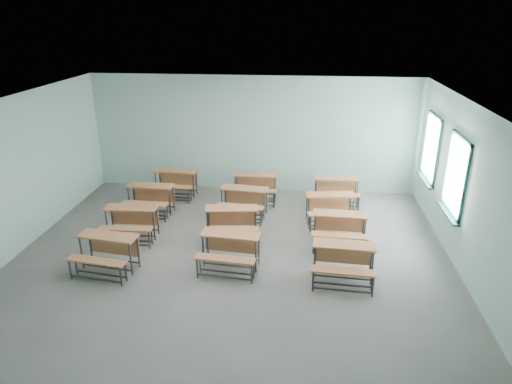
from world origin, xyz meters
TOP-DOWN VIEW (x-y plane):
  - room at (0.08, 0.03)m, footprint 9.04×8.04m
  - desk_unit_r0c0 at (-2.33, -0.78)m, footprint 1.25×0.93m
  - desk_unit_r0c1 at (0.04, -0.45)m, footprint 1.22×0.88m
  - desk_unit_r0c2 at (2.22, -0.66)m, footprint 1.20×0.84m
  - desk_unit_r1c0 at (-2.36, 0.59)m, footprint 1.19×0.82m
  - desk_unit_r1c1 at (-0.13, 0.80)m, footprint 1.24×0.91m
  - desk_unit_r1c2 at (2.23, 0.75)m, footprint 1.19×0.82m
  - desk_unit_r2c0 at (-2.39, 1.97)m, footprint 1.19×0.82m
  - desk_unit_r2c1 at (-0.03, 2.04)m, footprint 1.23×0.89m
  - desk_unit_r2c2 at (2.09, 1.85)m, footprint 1.25×0.93m
  - desk_unit_r3c0 at (-2.07, 3.16)m, footprint 1.20×0.84m
  - desk_unit_r3c1 at (0.15, 3.10)m, footprint 1.17×0.80m
  - desk_unit_r3c2 at (2.30, 3.05)m, footprint 1.18×0.81m

SIDE VIEW (x-z plane):
  - desk_unit_r0c0 at x=-2.33m, z-range 0.12..0.85m
  - desk_unit_r0c1 at x=0.04m, z-range 0.12..0.85m
  - desk_unit_r0c2 at x=2.22m, z-range 0.12..0.85m
  - desk_unit_r1c0 at x=-2.36m, z-range 0.12..0.85m
  - desk_unit_r1c1 at x=-0.13m, z-range 0.12..0.85m
  - desk_unit_r1c2 at x=2.23m, z-range 0.12..0.85m
  - desk_unit_r2c0 at x=-2.39m, z-range 0.12..0.85m
  - desk_unit_r2c1 at x=-0.03m, z-range 0.12..0.85m
  - desk_unit_r2c2 at x=2.09m, z-range 0.12..0.85m
  - desk_unit_r3c0 at x=-2.07m, z-range 0.12..0.85m
  - desk_unit_r3c1 at x=0.15m, z-range 0.12..0.85m
  - desk_unit_r3c2 at x=2.30m, z-range 0.12..0.85m
  - room at x=0.08m, z-range -0.02..3.22m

